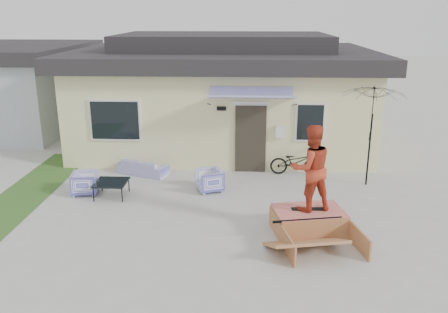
{
  "coord_description": "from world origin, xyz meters",
  "views": [
    {
      "loc": [
        0.82,
        -9.59,
        4.83
      ],
      "look_at": [
        0.3,
        1.8,
        1.3
      ],
      "focal_mm": 37.69,
      "sensor_mm": 36.0,
      "label": 1
    }
  ],
  "objects_px": {
    "armchair_left": "(85,182)",
    "skater": "(311,167)",
    "loveseat": "(143,164)",
    "bicycle": "(296,159)",
    "coffee_table": "(112,189)",
    "skate_ramp": "(308,221)",
    "skateboard": "(308,209)",
    "armchair_right": "(210,179)",
    "patio_umbrella": "(371,126)"
  },
  "relations": [
    {
      "from": "armchair_right",
      "to": "coffee_table",
      "type": "bearing_deg",
      "value": -100.83
    },
    {
      "from": "loveseat",
      "to": "coffee_table",
      "type": "height_order",
      "value": "loveseat"
    },
    {
      "from": "armchair_left",
      "to": "patio_umbrella",
      "type": "height_order",
      "value": "patio_umbrella"
    },
    {
      "from": "skateboard",
      "to": "skater",
      "type": "distance_m",
      "value": 1.0
    },
    {
      "from": "armchair_left",
      "to": "armchair_right",
      "type": "bearing_deg",
      "value": -92.61
    },
    {
      "from": "bicycle",
      "to": "loveseat",
      "type": "bearing_deg",
      "value": 93.94
    },
    {
      "from": "coffee_table",
      "to": "armchair_left",
      "type": "bearing_deg",
      "value": 168.45
    },
    {
      "from": "bicycle",
      "to": "skate_ramp",
      "type": "height_order",
      "value": "bicycle"
    },
    {
      "from": "armchair_left",
      "to": "armchair_right",
      "type": "height_order",
      "value": "same"
    },
    {
      "from": "armchair_left",
      "to": "skateboard",
      "type": "bearing_deg",
      "value": -117.79
    },
    {
      "from": "armchair_left",
      "to": "bicycle",
      "type": "xyz_separation_m",
      "value": [
        5.94,
        1.88,
        0.15
      ]
    },
    {
      "from": "armchair_left",
      "to": "skater",
      "type": "bearing_deg",
      "value": -117.79
    },
    {
      "from": "bicycle",
      "to": "skater",
      "type": "relative_size",
      "value": 0.79
    },
    {
      "from": "armchair_left",
      "to": "skate_ramp",
      "type": "height_order",
      "value": "armchair_left"
    },
    {
      "from": "bicycle",
      "to": "skateboard",
      "type": "height_order",
      "value": "bicycle"
    },
    {
      "from": "skate_ramp",
      "to": "skateboard",
      "type": "height_order",
      "value": "skateboard"
    },
    {
      "from": "armchair_left",
      "to": "skater",
      "type": "height_order",
      "value": "skater"
    },
    {
      "from": "skater",
      "to": "patio_umbrella",
      "type": "bearing_deg",
      "value": -141.31
    },
    {
      "from": "armchair_right",
      "to": "skater",
      "type": "height_order",
      "value": "skater"
    },
    {
      "from": "coffee_table",
      "to": "skate_ramp",
      "type": "xyz_separation_m",
      "value": [
        5.08,
        -1.9,
        0.05
      ]
    },
    {
      "from": "armchair_left",
      "to": "coffee_table",
      "type": "height_order",
      "value": "armchair_left"
    },
    {
      "from": "loveseat",
      "to": "bicycle",
      "type": "distance_m",
      "value": 4.71
    },
    {
      "from": "armchair_left",
      "to": "patio_umbrella",
      "type": "relative_size",
      "value": 0.31
    },
    {
      "from": "armchair_left",
      "to": "armchair_right",
      "type": "relative_size",
      "value": 1.0
    },
    {
      "from": "loveseat",
      "to": "coffee_table",
      "type": "distance_m",
      "value": 1.94
    },
    {
      "from": "bicycle",
      "to": "patio_umbrella",
      "type": "xyz_separation_m",
      "value": [
        1.98,
        -0.8,
        1.25
      ]
    },
    {
      "from": "armchair_right",
      "to": "skate_ramp",
      "type": "bearing_deg",
      "value": 23.05
    },
    {
      "from": "armchair_right",
      "to": "skateboard",
      "type": "bearing_deg",
      "value": 23.54
    },
    {
      "from": "armchair_left",
      "to": "skate_ramp",
      "type": "relative_size",
      "value": 0.33
    },
    {
      "from": "bicycle",
      "to": "skater",
      "type": "distance_m",
      "value": 4.03
    },
    {
      "from": "loveseat",
      "to": "skateboard",
      "type": "bearing_deg",
      "value": 162.27
    },
    {
      "from": "loveseat",
      "to": "armchair_left",
      "type": "bearing_deg",
      "value": 75.46
    },
    {
      "from": "loveseat",
      "to": "skate_ramp",
      "type": "relative_size",
      "value": 0.76
    },
    {
      "from": "skateboard",
      "to": "skater",
      "type": "xyz_separation_m",
      "value": [
        0.0,
        0.0,
        1.0
      ]
    },
    {
      "from": "loveseat",
      "to": "skater",
      "type": "height_order",
      "value": "skater"
    },
    {
      "from": "armchair_left",
      "to": "skater",
      "type": "xyz_separation_m",
      "value": [
        5.84,
        -2.01,
        1.2
      ]
    },
    {
      "from": "coffee_table",
      "to": "skater",
      "type": "height_order",
      "value": "skater"
    },
    {
      "from": "armchair_right",
      "to": "skater",
      "type": "bearing_deg",
      "value": 23.54
    },
    {
      "from": "bicycle",
      "to": "skateboard",
      "type": "bearing_deg",
      "value": -179.55
    },
    {
      "from": "coffee_table",
      "to": "skateboard",
      "type": "relative_size",
      "value": 1.11
    },
    {
      "from": "armchair_left",
      "to": "coffee_table",
      "type": "xyz_separation_m",
      "value": [
        0.77,
        -0.16,
        -0.13
      ]
    },
    {
      "from": "armchair_right",
      "to": "patio_umbrella",
      "type": "relative_size",
      "value": 0.31
    },
    {
      "from": "loveseat",
      "to": "patio_umbrella",
      "type": "bearing_deg",
      "value": -164.17
    },
    {
      "from": "armchair_right",
      "to": "coffee_table",
      "type": "relative_size",
      "value": 0.81
    },
    {
      "from": "loveseat",
      "to": "skater",
      "type": "relative_size",
      "value": 0.8
    },
    {
      "from": "armchair_left",
      "to": "skate_ramp",
      "type": "bearing_deg",
      "value": -118.2
    },
    {
      "from": "loveseat",
      "to": "bicycle",
      "type": "xyz_separation_m",
      "value": [
        4.7,
        0.16,
        0.19
      ]
    },
    {
      "from": "loveseat",
      "to": "armchair_right",
      "type": "height_order",
      "value": "armchair_right"
    },
    {
      "from": "patio_umbrella",
      "to": "coffee_table",
      "type": "bearing_deg",
      "value": -170.14
    },
    {
      "from": "patio_umbrella",
      "to": "bicycle",
      "type": "bearing_deg",
      "value": 157.98
    }
  ]
}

